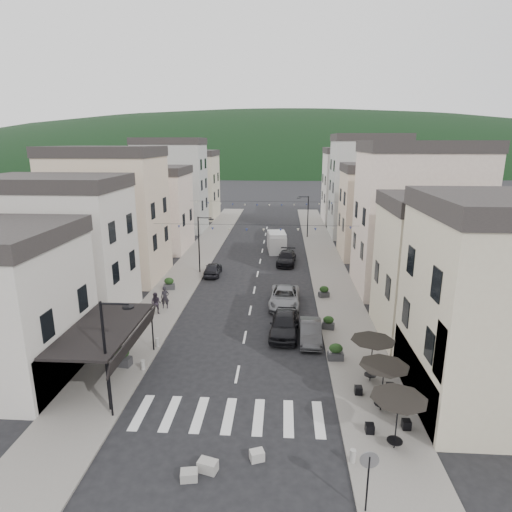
# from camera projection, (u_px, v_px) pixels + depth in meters

# --- Properties ---
(ground) EXTENTS (700.00, 700.00, 0.00)m
(ground) POSITION_uv_depth(u_px,v_px,m) (224.00, 443.00, 19.64)
(ground) COLOR black
(ground) RESTS_ON ground
(sidewalk_left) EXTENTS (4.00, 76.00, 0.12)m
(sidewalk_left) POSITION_uv_depth(u_px,v_px,m) (198.00, 257.00, 50.94)
(sidewalk_left) COLOR slate
(sidewalk_left) RESTS_ON ground
(sidewalk_right) EXTENTS (4.00, 76.00, 0.12)m
(sidewalk_right) POSITION_uv_depth(u_px,v_px,m) (325.00, 260.00, 50.02)
(sidewalk_right) COLOR slate
(sidewalk_right) RESTS_ON ground
(hill_backdrop) EXTENTS (640.00, 360.00, 70.00)m
(hill_backdrop) POSITION_uv_depth(u_px,v_px,m) (280.00, 161.00, 308.89)
(hill_backdrop) COLOR black
(hill_backdrop) RESTS_ON ground
(boutique_awning) EXTENTS (3.77, 7.50, 3.28)m
(boutique_awning) POSITION_uv_depth(u_px,v_px,m) (107.00, 330.00, 24.10)
(boutique_awning) COLOR black
(boutique_awning) RESTS_ON ground
(buildings_row_left) EXTENTS (10.20, 54.16, 14.00)m
(buildings_row_left) POSITION_uv_depth(u_px,v_px,m) (152.00, 200.00, 55.35)
(buildings_row_left) COLOR beige
(buildings_row_left) RESTS_ON ground
(buildings_row_right) EXTENTS (10.20, 54.16, 14.50)m
(buildings_row_right) POSITION_uv_depth(u_px,v_px,m) (381.00, 201.00, 52.40)
(buildings_row_right) COLOR #C2B59A
(buildings_row_right) RESTS_ON ground
(cafe_terrace) EXTENTS (2.50, 8.10, 2.53)m
(cafe_terrace) POSITION_uv_depth(u_px,v_px,m) (384.00, 371.00, 21.26)
(cafe_terrace) COLOR black
(cafe_terrace) RESTS_ON ground
(streetlamp_left_near) EXTENTS (1.70, 0.56, 6.00)m
(streetlamp_left_near) POSITION_uv_depth(u_px,v_px,m) (110.00, 346.00, 20.97)
(streetlamp_left_near) COLOR black
(streetlamp_left_near) RESTS_ON ground
(streetlamp_left_far) EXTENTS (1.70, 0.56, 6.00)m
(streetlamp_left_far) POSITION_uv_depth(u_px,v_px,m) (201.00, 239.00, 44.11)
(streetlamp_left_far) COLOR black
(streetlamp_left_far) RESTS_ON ground
(streetlamp_right_far) EXTENTS (1.70, 0.56, 6.00)m
(streetlamp_right_far) POSITION_uv_depth(u_px,v_px,m) (306.00, 212.00, 60.75)
(streetlamp_right_far) COLOR black
(streetlamp_right_far) RESTS_ON ground
(traffic_sign) EXTENTS (0.70, 0.07, 2.70)m
(traffic_sign) POSITION_uv_depth(u_px,v_px,m) (369.00, 470.00, 15.41)
(traffic_sign) COLOR black
(traffic_sign) RESTS_ON ground
(bollards) EXTENTS (11.66, 10.26, 0.60)m
(bollards) POSITION_uv_depth(u_px,v_px,m) (236.00, 372.00, 24.83)
(bollards) COLOR gray
(bollards) RESTS_ON ground
(bunting_near) EXTENTS (19.00, 0.28, 0.62)m
(bunting_near) POSITION_uv_depth(u_px,v_px,m) (255.00, 229.00, 39.39)
(bunting_near) COLOR black
(bunting_near) RESTS_ON ground
(bunting_far) EXTENTS (19.00, 0.28, 0.62)m
(bunting_far) POSITION_uv_depth(u_px,v_px,m) (263.00, 204.00, 54.82)
(bunting_far) COLOR black
(bunting_far) RESTS_ON ground
(parked_car_a) EXTENTS (2.32, 5.06, 1.68)m
(parked_car_a) POSITION_uv_depth(u_px,v_px,m) (285.00, 324.00, 30.43)
(parked_car_a) COLOR black
(parked_car_a) RESTS_ON ground
(parked_car_b) EXTENTS (1.58, 4.20, 1.37)m
(parked_car_b) POSITION_uv_depth(u_px,v_px,m) (311.00, 332.00, 29.51)
(parked_car_b) COLOR #343436
(parked_car_b) RESTS_ON ground
(parked_car_c) EXTENTS (2.71, 5.52, 1.51)m
(parked_car_c) POSITION_uv_depth(u_px,v_px,m) (285.00, 297.00, 35.88)
(parked_car_c) COLOR gray
(parked_car_c) RESTS_ON ground
(parked_car_d) EXTENTS (2.41, 5.06, 1.42)m
(parked_car_d) POSITION_uv_depth(u_px,v_px,m) (286.00, 258.00, 48.19)
(parked_car_d) COLOR black
(parked_car_d) RESTS_ON ground
(parked_car_e) EXTENTS (1.67, 3.99, 1.35)m
(parked_car_e) POSITION_uv_depth(u_px,v_px,m) (213.00, 269.00, 44.17)
(parked_car_e) COLOR black
(parked_car_e) RESTS_ON ground
(delivery_van) EXTENTS (2.59, 5.46, 2.53)m
(delivery_van) POSITION_uv_depth(u_px,v_px,m) (277.00, 241.00, 53.92)
(delivery_van) COLOR silver
(delivery_van) RESTS_ON ground
(pedestrian_a) EXTENTS (0.74, 0.56, 1.86)m
(pedestrian_a) POSITION_uv_depth(u_px,v_px,m) (165.00, 297.00, 35.02)
(pedestrian_a) COLOR black
(pedestrian_a) RESTS_ON sidewalk_left
(pedestrian_b) EXTENTS (0.90, 0.72, 1.76)m
(pedestrian_b) POSITION_uv_depth(u_px,v_px,m) (156.00, 303.00, 33.87)
(pedestrian_b) COLOR #28202B
(pedestrian_b) RESTS_ON sidewalk_left
(concrete_block_a) EXTENTS (0.91, 0.70, 0.50)m
(concrete_block_a) POSITION_uv_depth(u_px,v_px,m) (208.00, 466.00, 17.88)
(concrete_block_a) COLOR gray
(concrete_block_a) RESTS_ON ground
(concrete_block_b) EXTENTS (0.72, 0.63, 0.45)m
(concrete_block_b) POSITION_uv_depth(u_px,v_px,m) (257.00, 455.00, 18.52)
(concrete_block_b) COLOR #A09D98
(concrete_block_b) RESTS_ON ground
(concrete_block_c) EXTENTS (0.77, 0.61, 0.40)m
(concrete_block_c) POSITION_uv_depth(u_px,v_px,m) (189.00, 475.00, 17.45)
(concrete_block_c) COLOR gray
(concrete_block_c) RESTS_ON ground
(planter_la) EXTENTS (1.19, 0.77, 1.25)m
(planter_la) POSITION_uv_depth(u_px,v_px,m) (122.00, 356.00, 26.05)
(planter_la) COLOR #2E2D30
(planter_la) RESTS_ON sidewalk_left
(planter_lb) EXTENTS (1.11, 0.76, 1.14)m
(planter_lb) POSITION_uv_depth(u_px,v_px,m) (169.00, 284.00, 39.59)
(planter_lb) COLOR #323235
(planter_lb) RESTS_ON sidewalk_left
(planter_ra) EXTENTS (1.00, 0.58, 1.09)m
(planter_ra) POSITION_uv_depth(u_px,v_px,m) (336.00, 352.00, 26.76)
(planter_ra) COLOR #313134
(planter_ra) RESTS_ON sidewalk_right
(planter_rb) EXTENTS (0.98, 0.69, 0.99)m
(planter_rb) POSITION_uv_depth(u_px,v_px,m) (328.00, 323.00, 31.22)
(planter_rb) COLOR #323335
(planter_rb) RESTS_ON sidewalk_right
(planter_rc) EXTENTS (1.01, 0.74, 1.02)m
(planter_rc) POSITION_uv_depth(u_px,v_px,m) (324.00, 292.00, 37.63)
(planter_rc) COLOR #2E2E30
(planter_rc) RESTS_ON sidewalk_right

